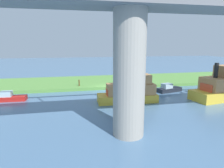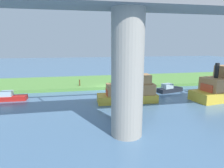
{
  "view_description": "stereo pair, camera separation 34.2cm",
  "coord_description": "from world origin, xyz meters",
  "px_view_note": "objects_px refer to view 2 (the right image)",
  "views": [
    {
      "loc": [
        5.39,
        31.03,
        7.51
      ],
      "look_at": [
        -0.06,
        5.0,
        2.0
      ],
      "focal_mm": 31.31,
      "sensor_mm": 36.0,
      "label": 1
    },
    {
      "loc": [
        5.06,
        31.1,
        7.51
      ],
      "look_at": [
        -0.06,
        5.0,
        2.0
      ],
      "focal_mm": 31.31,
      "sensor_mm": 36.0,
      "label": 2
    }
  ],
  "objects_px": {
    "skiff_small": "(129,91)",
    "riverboat_paddlewheel": "(169,89)",
    "person_on_bank": "(117,80)",
    "bridge_pylon": "(127,75)",
    "mooring_post": "(80,83)",
    "motorboat_white": "(10,97)"
  },
  "relations": [
    {
      "from": "mooring_post",
      "to": "motorboat_white",
      "type": "height_order",
      "value": "mooring_post"
    },
    {
      "from": "bridge_pylon",
      "to": "motorboat_white",
      "type": "distance_m",
      "value": 18.6
    },
    {
      "from": "bridge_pylon",
      "to": "person_on_bank",
      "type": "height_order",
      "value": "bridge_pylon"
    },
    {
      "from": "person_on_bank",
      "to": "riverboat_paddlewheel",
      "type": "xyz_separation_m",
      "value": [
        -7.38,
        5.08,
        -0.71
      ]
    },
    {
      "from": "mooring_post",
      "to": "skiff_small",
      "type": "bearing_deg",
      "value": 124.13
    },
    {
      "from": "motorboat_white",
      "to": "mooring_post",
      "type": "bearing_deg",
      "value": -150.63
    },
    {
      "from": "skiff_small",
      "to": "riverboat_paddlewheel",
      "type": "xyz_separation_m",
      "value": [
        -7.7,
        -3.94,
        -0.97
      ]
    },
    {
      "from": "person_on_bank",
      "to": "skiff_small",
      "type": "height_order",
      "value": "skiff_small"
    },
    {
      "from": "bridge_pylon",
      "to": "mooring_post",
      "type": "relative_size",
      "value": 9.6
    },
    {
      "from": "mooring_post",
      "to": "riverboat_paddlewheel",
      "type": "xyz_separation_m",
      "value": [
        -13.82,
        5.08,
        -0.54
      ]
    },
    {
      "from": "bridge_pylon",
      "to": "person_on_bank",
      "type": "bearing_deg",
      "value": -99.88
    },
    {
      "from": "mooring_post",
      "to": "skiff_small",
      "type": "height_order",
      "value": "skiff_small"
    },
    {
      "from": "person_on_bank",
      "to": "mooring_post",
      "type": "xyz_separation_m",
      "value": [
        6.44,
        0.0,
        -0.17
      ]
    },
    {
      "from": "person_on_bank",
      "to": "riverboat_paddlewheel",
      "type": "relative_size",
      "value": 0.32
    },
    {
      "from": "bridge_pylon",
      "to": "skiff_small",
      "type": "xyz_separation_m",
      "value": [
        -2.82,
        -9.06,
        -3.6
      ]
    },
    {
      "from": "bridge_pylon",
      "to": "mooring_post",
      "type": "xyz_separation_m",
      "value": [
        3.29,
        -18.08,
        -4.03
      ]
    },
    {
      "from": "mooring_post",
      "to": "riverboat_paddlewheel",
      "type": "relative_size",
      "value": 0.24
    },
    {
      "from": "person_on_bank",
      "to": "skiff_small",
      "type": "distance_m",
      "value": 9.03
    },
    {
      "from": "skiff_small",
      "to": "mooring_post",
      "type": "bearing_deg",
      "value": -55.87
    },
    {
      "from": "person_on_bank",
      "to": "mooring_post",
      "type": "height_order",
      "value": "person_on_bank"
    },
    {
      "from": "bridge_pylon",
      "to": "riverboat_paddlewheel",
      "type": "relative_size",
      "value": 2.33
    },
    {
      "from": "bridge_pylon",
      "to": "skiff_small",
      "type": "relative_size",
      "value": 1.29
    }
  ]
}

